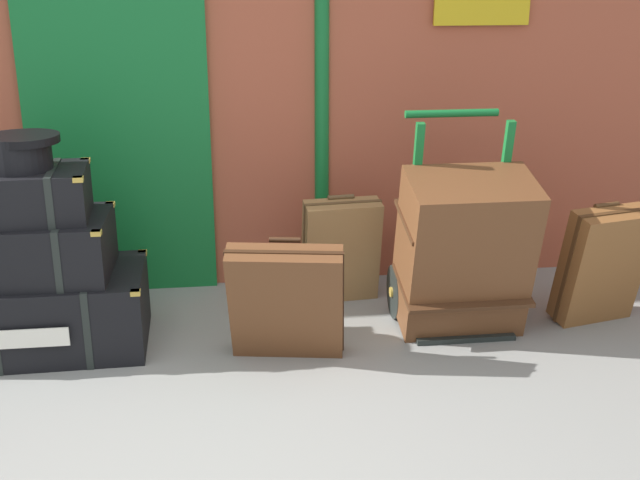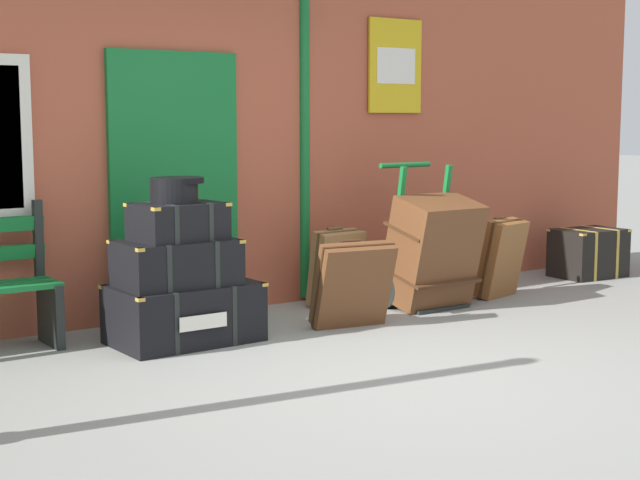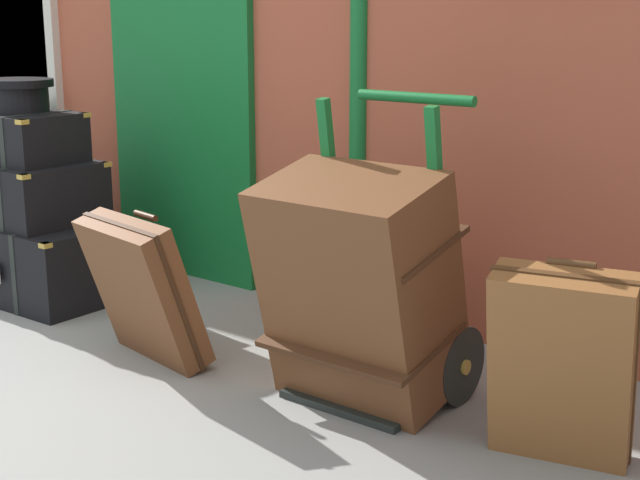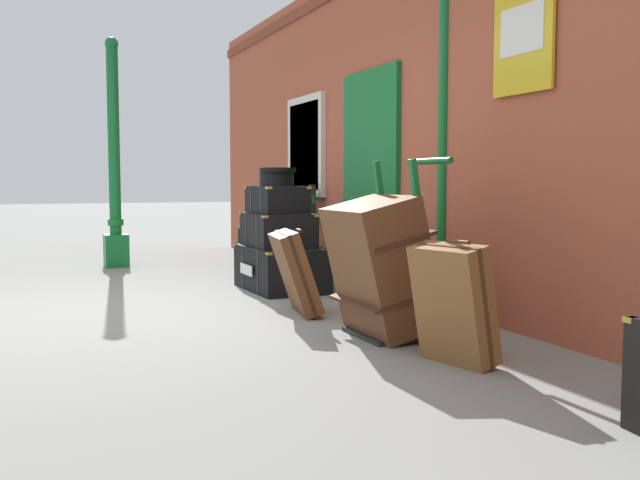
% 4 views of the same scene
% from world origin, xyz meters
% --- Properties ---
extents(steamer_trunk_base, '(1.02, 0.68, 0.43)m').
position_xyz_m(steamer_trunk_base, '(-0.62, 1.64, 0.21)').
color(steamer_trunk_base, black).
rests_on(steamer_trunk_base, ground).
extents(steamer_trunk_middle, '(0.82, 0.56, 0.33)m').
position_xyz_m(steamer_trunk_middle, '(-0.68, 1.63, 0.58)').
color(steamer_trunk_middle, black).
rests_on(steamer_trunk_middle, steamer_trunk_base).
extents(steamer_trunk_top, '(0.63, 0.48, 0.27)m').
position_xyz_m(steamer_trunk_top, '(-0.67, 1.62, 0.87)').
color(steamer_trunk_top, black).
rests_on(steamer_trunk_top, steamer_trunk_middle).
extents(round_hatbox, '(0.38, 0.35, 0.18)m').
position_xyz_m(round_hatbox, '(-0.68, 1.62, 1.10)').
color(round_hatbox, black).
rests_on(round_hatbox, steamer_trunk_top).
extents(porters_trolley, '(0.71, 0.56, 1.21)m').
position_xyz_m(porters_trolley, '(1.63, 1.71, 0.27)').
color(porters_trolley, black).
rests_on(porters_trolley, ground).
extents(large_brown_trunk, '(0.70, 0.63, 0.96)m').
position_xyz_m(large_brown_trunk, '(1.63, 1.54, 0.48)').
color(large_brown_trunk, brown).
rests_on(large_brown_trunk, ground).
extents(suitcase_oxblood, '(0.48, 0.30, 0.67)m').
position_xyz_m(suitcase_oxblood, '(1.03, 2.08, 0.33)').
color(suitcase_oxblood, olive).
rests_on(suitcase_oxblood, ground).
extents(suitcase_beige, '(0.53, 0.41, 0.72)m').
position_xyz_m(suitcase_beige, '(2.46, 1.57, 0.35)').
color(suitcase_beige, brown).
rests_on(suitcase_beige, ground).
extents(suitcase_olive, '(0.64, 0.45, 0.68)m').
position_xyz_m(suitcase_olive, '(0.63, 1.31, 0.33)').
color(suitcase_olive, brown).
rests_on(suitcase_olive, ground).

